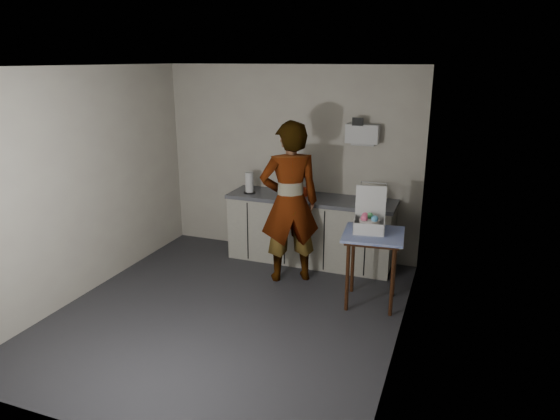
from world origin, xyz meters
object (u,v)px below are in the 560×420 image
at_px(standing_man, 290,203).
at_px(dark_bottle, 294,186).
at_px(kitchen_counter, 311,232).
at_px(soda_can, 305,192).
at_px(paper_towel, 249,183).
at_px(side_table, 373,243).
at_px(dish_rack, 371,199).
at_px(soap_bottle, 292,185).
at_px(bakery_box, 369,221).

distance_m(standing_man, dark_bottle, 0.70).
bearing_deg(standing_man, kitchen_counter, -127.48).
relative_size(kitchen_counter, soda_can, 18.29).
relative_size(kitchen_counter, paper_towel, 7.79).
xyz_separation_m(side_table, dish_rack, (-0.21, 0.92, 0.24)).
xyz_separation_m(dark_bottle, paper_towel, (-0.60, -0.13, 0.02)).
distance_m(soap_bottle, bakery_box, 1.42).
xyz_separation_m(soap_bottle, bakery_box, (1.18, -0.79, -0.12)).
bearing_deg(bakery_box, standing_man, 158.43).
bearing_deg(standing_man, bakery_box, 136.85).
distance_m(kitchen_counter, soda_can, 0.55).
xyz_separation_m(soap_bottle, paper_towel, (-0.61, -0.01, -0.02)).
distance_m(soap_bottle, paper_towel, 0.61).
xyz_separation_m(side_table, soda_can, (-1.10, 0.96, 0.24)).
bearing_deg(soap_bottle, side_table, -34.66).
height_order(side_table, soda_can, soda_can).
distance_m(soda_can, bakery_box, 1.36).
relative_size(kitchen_counter, side_table, 2.67).
relative_size(side_table, soap_bottle, 2.70).
xyz_separation_m(standing_man, dark_bottle, (-0.18, 0.68, 0.03)).
height_order(dark_bottle, dish_rack, dish_rack).
height_order(kitchen_counter, soap_bottle, soap_bottle).
xyz_separation_m(kitchen_counter, soap_bottle, (-0.24, -0.08, 0.64)).
bearing_deg(soda_can, side_table, -41.19).
xyz_separation_m(kitchen_counter, standing_man, (-0.08, -0.63, 0.57)).
bearing_deg(soda_can, bakery_box, -40.74).
height_order(side_table, bakery_box, bakery_box).
bearing_deg(standing_man, dark_bottle, -105.66).
relative_size(side_table, soda_can, 6.86).
height_order(kitchen_counter, dish_rack, dish_rack).
xyz_separation_m(soda_can, paper_towel, (-0.76, -0.11, 0.08)).
bearing_deg(soda_can, paper_towel, -172.05).
xyz_separation_m(paper_towel, bakery_box, (1.79, -0.78, -0.10)).
relative_size(side_table, paper_towel, 2.92).
xyz_separation_m(soda_can, bakery_box, (1.03, -0.89, -0.03)).
bearing_deg(paper_towel, standing_man, -35.25).
distance_m(kitchen_counter, standing_man, 0.85).
bearing_deg(standing_man, paper_towel, -65.47).
distance_m(soda_can, paper_towel, 0.77).
relative_size(standing_man, dish_rack, 5.55).
height_order(soap_bottle, dish_rack, soap_bottle).
height_order(side_table, paper_towel, paper_towel).
height_order(kitchen_counter, bakery_box, bakery_box).
bearing_deg(soda_can, soap_bottle, -146.16).
bearing_deg(dark_bottle, kitchen_counter, -10.26).
relative_size(kitchen_counter, standing_man, 1.13).
bearing_deg(paper_towel, soda_can, 7.95).
bearing_deg(soap_bottle, bakery_box, -33.78).
bearing_deg(kitchen_counter, soda_can, 166.25).
xyz_separation_m(side_table, paper_towel, (-1.86, 0.85, 0.31)).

